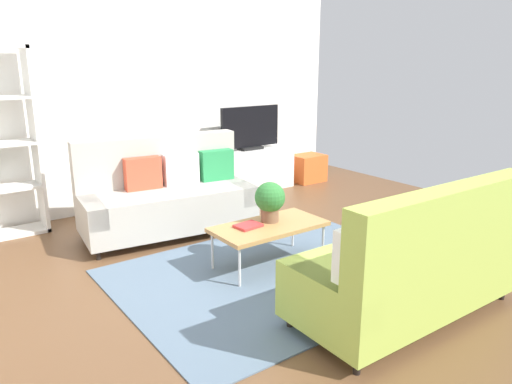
# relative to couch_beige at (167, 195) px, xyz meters

# --- Properties ---
(ground_plane) EXTENTS (7.68, 7.68, 0.00)m
(ground_plane) POSITION_rel_couch_beige_xyz_m (0.27, -1.48, -0.45)
(ground_plane) COLOR brown
(wall_far) EXTENTS (6.40, 0.12, 2.90)m
(wall_far) POSITION_rel_couch_beige_xyz_m (0.27, 1.32, 1.00)
(wall_far) COLOR white
(wall_far) RESTS_ON ground_plane
(area_rug) EXTENTS (2.90, 2.20, 0.01)m
(area_rug) POSITION_rel_couch_beige_xyz_m (0.33, -1.62, -0.45)
(area_rug) COLOR slate
(area_rug) RESTS_ON ground_plane
(couch_beige) EXTENTS (1.99, 1.06, 1.10)m
(couch_beige) POSITION_rel_couch_beige_xyz_m (0.00, 0.00, 0.00)
(couch_beige) COLOR #B2ADA3
(couch_beige) RESTS_ON ground_plane
(couch_green) EXTENTS (1.91, 0.87, 1.10)m
(couch_green) POSITION_rel_couch_beige_xyz_m (0.66, -2.84, -0.01)
(couch_green) COLOR #A3BC4C
(couch_green) RESTS_ON ground_plane
(coffee_table) EXTENTS (1.10, 0.56, 0.42)m
(coffee_table) POSITION_rel_couch_beige_xyz_m (0.38, -1.42, -0.06)
(coffee_table) COLOR #B7844C
(coffee_table) RESTS_ON ground_plane
(tv_console) EXTENTS (1.40, 0.44, 0.64)m
(tv_console) POSITION_rel_couch_beige_xyz_m (1.85, 0.98, -0.13)
(tv_console) COLOR silver
(tv_console) RESTS_ON ground_plane
(tv) EXTENTS (1.00, 0.20, 0.64)m
(tv) POSITION_rel_couch_beige_xyz_m (1.85, 0.96, 0.50)
(tv) COLOR black
(tv) RESTS_ON tv_console
(storage_trunk) EXTENTS (0.52, 0.40, 0.44)m
(storage_trunk) POSITION_rel_couch_beige_xyz_m (2.95, 0.88, -0.23)
(storage_trunk) COLOR orange
(storage_trunk) RESTS_ON ground_plane
(potted_plant) EXTENTS (0.30, 0.30, 0.39)m
(potted_plant) POSITION_rel_couch_beige_xyz_m (0.45, -1.34, 0.19)
(potted_plant) COLOR brown
(potted_plant) RESTS_ON coffee_table
(table_book_0) EXTENTS (0.26, 0.20, 0.03)m
(table_book_0) POSITION_rel_couch_beige_xyz_m (0.18, -1.36, -0.02)
(table_book_0) COLOR red
(table_book_0) RESTS_ON coffee_table
(vase_0) EXTENTS (0.08, 0.08, 0.16)m
(vase_0) POSITION_rel_couch_beige_xyz_m (1.27, 1.03, 0.27)
(vase_0) COLOR #33B29E
(vase_0) RESTS_ON tv_console
(bottle_0) EXTENTS (0.04, 0.04, 0.21)m
(bottle_0) POSITION_rel_couch_beige_xyz_m (1.41, 0.94, 0.29)
(bottle_0) COLOR #262626
(bottle_0) RESTS_ON tv_console
(bottle_1) EXTENTS (0.06, 0.06, 0.17)m
(bottle_1) POSITION_rel_couch_beige_xyz_m (1.50, 0.94, 0.27)
(bottle_1) COLOR silver
(bottle_1) RESTS_ON tv_console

